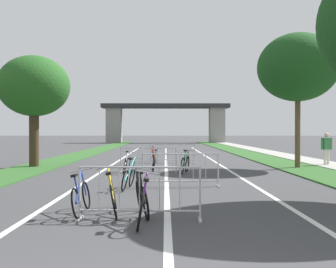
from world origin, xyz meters
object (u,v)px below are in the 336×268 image
Objects in this scene: tree_left_pine_far at (34,87)px; crowd_barrier_second at (181,170)px; crowd_barrier_nearest at (139,193)px; bicycle_black_1 at (142,197)px; crowd_barrier_third at (148,160)px; bicycle_green_8 at (185,164)px; bicycle_red_4 at (154,156)px; bicycle_orange_0 at (154,163)px; bicycle_yellow_5 at (113,196)px; tree_right_oak_near at (298,68)px; bicycle_blue_7 at (81,197)px; crowd_barrier_fourth at (172,153)px; pedestrian_strolling at (327,146)px; bicycle_teal_2 at (129,177)px; bicycle_purple_3 at (142,205)px; bicycle_white_6 at (126,164)px.

tree_left_pine_far reaches higher than crowd_barrier_second.
crowd_barrier_nearest is 1.46× the size of bicycle_black_1.
crowd_barrier_nearest and crowd_barrier_third have the same top height.
tree_left_pine_far is at bearing 173.15° from bicycle_green_8.
bicycle_green_8 reaches higher than bicycle_red_4.
bicycle_orange_0 is at bearing 79.40° from bicycle_black_1.
bicycle_yellow_5 is (-0.59, -9.28, 0.05)m from bicycle_orange_0.
tree_right_oak_near is 3.80× the size of bicycle_blue_7.
crowd_barrier_second is at bearing -132.62° from tree_right_oak_near.
crowd_barrier_third is (5.57, -2.14, -3.34)m from tree_left_pine_far.
crowd_barrier_nearest is at bearing -48.76° from bicycle_yellow_5.
bicycle_blue_7 is at bearing -99.11° from crowd_barrier_fourth.
bicycle_orange_0 is 8.88m from pedestrian_strolling.
bicycle_green_8 is 1.02× the size of pedestrian_strolling.
tree_right_oak_near is 3.72× the size of bicycle_red_4.
bicycle_teal_2 reaches higher than bicycle_blue_7.
tree_right_oak_near reaches higher than bicycle_blue_7.
tree_left_pine_far reaches higher than crowd_barrier_nearest.
bicycle_yellow_5 is 1.03× the size of bicycle_green_8.
bicycle_purple_3 is at bearing -93.30° from crowd_barrier_fourth.
tree_left_pine_far is at bearing 107.05° from bicycle_black_1.
tree_left_pine_far is 8.37m from bicycle_green_8.
tree_right_oak_near is at bearing 52.26° from bicycle_blue_7.
crowd_barrier_nearest is 1.40× the size of bicycle_yellow_5.
crowd_barrier_fourth reaches higher than bicycle_purple_3.
bicycle_blue_7 is (-0.11, -8.33, -0.01)m from bicycle_white_6.
bicycle_teal_2 is 0.99× the size of bicycle_green_8.
bicycle_blue_7 is at bearing -93.54° from bicycle_teal_2.
pedestrian_strolling reaches higher than bicycle_white_6.
tree_right_oak_near is 4.01× the size of bicycle_orange_0.
crowd_barrier_second is 1.45× the size of bicycle_red_4.
crowd_barrier_fourth is (6.69, 2.53, -3.34)m from tree_left_pine_far.
bicycle_purple_3 is 9.26m from bicycle_green_8.
tree_left_pine_far reaches higher than bicycle_red_4.
crowd_barrier_second reaches higher than bicycle_yellow_5.
crowd_barrier_fourth reaches higher than bicycle_red_4.
bicycle_red_4 is at bearing -30.34° from pedestrian_strolling.
crowd_barrier_third is 8.83m from bicycle_yellow_5.
bicycle_orange_0 is 10.22m from bicycle_purple_3.
tree_left_pine_far is 3.40× the size of bicycle_orange_0.
bicycle_teal_2 is (-7.28, -6.69, -4.33)m from tree_right_oak_near.
pedestrian_strolling is at bearing 39.07° from bicycle_green_8.
bicycle_black_1 is at bearing -62.25° from tree_left_pine_far.
bicycle_white_6 is (-0.93, -0.47, -0.15)m from crowd_barrier_third.
bicycle_blue_7 is (-1.33, 0.96, -0.01)m from bicycle_purple_3.
crowd_barrier_third is 5.17m from bicycle_teal_2.
crowd_barrier_third is 5.12m from bicycle_red_4.
bicycle_yellow_5 is (-1.57, -4.15, -0.13)m from crowd_barrier_second.
bicycle_black_1 is 1.29m from bicycle_blue_7.
bicycle_purple_3 is 0.97× the size of bicycle_green_8.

